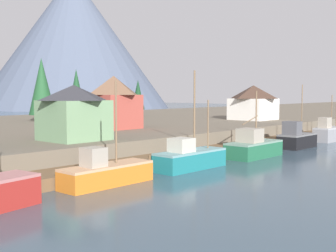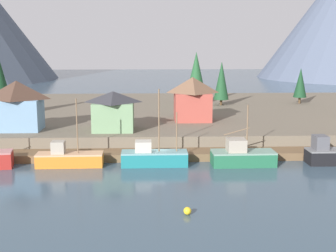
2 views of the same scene
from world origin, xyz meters
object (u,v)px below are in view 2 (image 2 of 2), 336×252
at_px(fishing_boat_black, 330,154).
at_px(conifer_near_left, 196,75).
at_px(fishing_boat_teal, 153,157).
at_px(conifer_back_left, 300,83).
at_px(conifer_mid_right, 221,81).
at_px(house_blue, 17,105).
at_px(channel_buoy, 187,211).
at_px(fishing_boat_orange, 69,158).
at_px(fishing_boat_green, 242,156).
at_px(house_green, 113,110).
at_px(house_red, 193,98).

bearing_deg(fishing_boat_black, conifer_near_left, 107.09).
relative_size(fishing_boat_teal, conifer_back_left, 1.28).
bearing_deg(conifer_mid_right, house_blue, -142.13).
bearing_deg(house_blue, conifer_back_left, 29.24).
bearing_deg(channel_buoy, conifer_back_left, 63.20).
height_order(fishing_boat_orange, conifer_back_left, conifer_back_left).
relative_size(fishing_boat_green, house_green, 1.29).
relative_size(fishing_boat_orange, fishing_boat_teal, 0.88).
bearing_deg(conifer_back_left, channel_buoy, -116.80).
height_order(house_blue, house_green, house_blue).
xyz_separation_m(house_blue, conifer_mid_right, (33.99, 26.43, 1.37)).
bearing_deg(channel_buoy, house_blue, 128.38).
bearing_deg(house_red, fishing_boat_teal, -109.54).
xyz_separation_m(house_green, conifer_back_left, (37.21, 29.16, 1.47)).
distance_m(fishing_boat_teal, conifer_near_left, 42.78).
bearing_deg(channel_buoy, fishing_boat_black, 40.80).
distance_m(fishing_boat_teal, conifer_mid_right, 40.96).
xyz_separation_m(fishing_boat_teal, conifer_mid_right, (14.43, 37.79, 6.47)).
bearing_deg(fishing_boat_teal, conifer_near_left, 77.17).
bearing_deg(channel_buoy, fishing_boat_green, 63.57).
xyz_separation_m(house_red, channel_buoy, (-3.85, -35.73, -5.81)).
bearing_deg(channel_buoy, conifer_near_left, 83.38).
distance_m(fishing_boat_orange, channel_buoy, 21.55).
distance_m(house_red, conifer_mid_right, 20.53).
height_order(fishing_boat_green, house_red, house_red).
bearing_deg(conifer_back_left, fishing_boat_black, -103.01).
bearing_deg(house_green, fishing_boat_black, -21.30).
bearing_deg(conifer_near_left, house_blue, -134.42).
xyz_separation_m(house_green, conifer_near_left, (15.22, 30.25, 3.02)).
distance_m(conifer_mid_right, channel_buoy, 56.37).
relative_size(house_red, conifer_back_left, 0.96).
relative_size(house_blue, conifer_back_left, 0.97).
xyz_separation_m(fishing_boat_orange, channel_buoy, (13.28, -16.96, -0.67)).
bearing_deg(fishing_boat_green, conifer_mid_right, 84.22).
distance_m(fishing_boat_green, house_blue, 33.16).
bearing_deg(fishing_boat_green, conifer_back_left, 62.32).
bearing_deg(house_green, fishing_boat_teal, -62.37).
distance_m(fishing_boat_green, channel_buoy, 18.52).
distance_m(house_blue, conifer_back_left, 58.58).
height_order(conifer_back_left, channel_buoy, conifer_back_left).
xyz_separation_m(conifer_near_left, conifer_mid_right, (4.87, -3.27, -0.84)).
xyz_separation_m(fishing_boat_orange, fishing_boat_teal, (10.45, -0.06, 0.09)).
xyz_separation_m(fishing_boat_black, house_blue, (-41.85, 11.45, 4.98)).
xyz_separation_m(conifer_near_left, channel_buoy, (-6.73, -57.96, -8.08)).
bearing_deg(fishing_boat_orange, fishing_boat_black, -1.09).
bearing_deg(conifer_back_left, house_green, -141.92).
bearing_deg(fishing_boat_black, conifer_back_left, 76.88).
distance_m(conifer_mid_right, conifer_back_left, 17.28).
bearing_deg(fishing_boat_orange, conifer_mid_right, 55.78).
relative_size(fishing_boat_orange, house_blue, 1.16).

